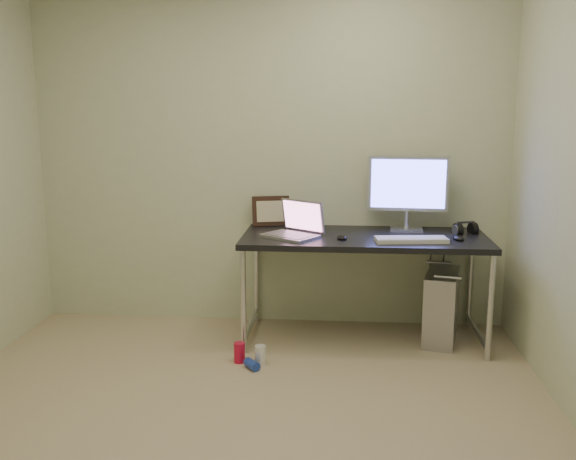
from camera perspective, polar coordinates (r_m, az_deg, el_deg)
The scene contains 17 objects.
floor at distance 3.43m, azimuth -4.96°, elevation -17.45°, with size 3.50×3.50×0.00m, color tan.
wall_back at distance 4.76m, azimuth -1.66°, elevation 6.43°, with size 3.50×0.02×2.50m, color beige.
desk at distance 4.46m, azimuth 6.79°, elevation -1.44°, with size 1.68×0.73×0.75m.
tower_computer at distance 4.64m, azimuth 13.46°, elevation -6.62°, with size 0.31×0.51×0.53m.
cable_a at distance 4.88m, azimuth 12.45°, elevation -3.87°, with size 0.01×0.01×0.70m, color black.
cable_b at distance 4.88m, azimuth 13.52°, elevation -4.16°, with size 0.01×0.01×0.72m, color black.
can_red at distance 4.22m, azimuth -4.33°, elevation -10.81°, with size 0.07×0.07×0.13m, color red.
can_white at distance 4.18m, azimuth -2.48°, elevation -11.06°, with size 0.07×0.07×0.13m, color white.
can_blue at distance 4.13m, azimuth -3.22°, elevation -11.85°, with size 0.06×0.06×0.11m, color #2140B3.
laptop at distance 4.38m, azimuth 0.64°, elevation 0.17°, with size 0.45×0.44×0.24m.
monitor at distance 4.63m, azimuth 10.60°, elevation 3.77°, with size 0.57×0.18×0.53m.
keyboard at distance 4.29m, azimuth 10.90°, elevation -0.85°, with size 0.47×0.15×0.03m, color silver.
mouse_right at distance 4.42m, azimuth 14.91°, elevation -0.62°, with size 0.07×0.11×0.04m, color black.
mouse_left at distance 4.31m, azimuth 4.82°, elevation -0.57°, with size 0.07×0.11×0.04m, color black.
headphones at distance 4.64m, azimuth 15.49°, elevation 0.04°, with size 0.19×0.11×0.11m.
picture_frame at distance 4.76m, azimuth -1.52°, elevation 1.70°, with size 0.28×0.03×0.22m, color black.
webcam at distance 4.66m, azimuth 2.43°, elevation 1.09°, with size 0.04×0.03×0.11m.
Camera 1 is at (0.53, -2.97, 1.64)m, focal length 40.00 mm.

